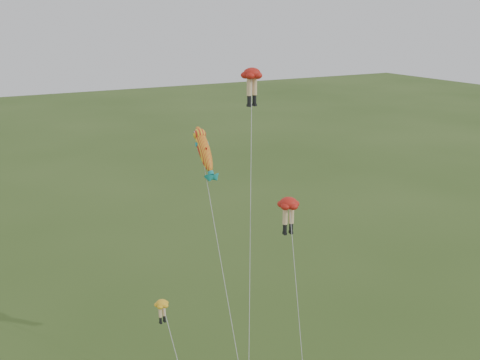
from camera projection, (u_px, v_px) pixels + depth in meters
name	position (u px, v px, depth m)	size (l,w,h in m)	color
legs_kite_red_high	(252.00, 80.00, 36.50)	(7.08, 11.61, 19.49)	red
legs_kite_red_mid	(289.00, 209.00, 32.67)	(2.79, 6.43, 12.27)	red
legs_kite_yellow	(164.00, 315.00, 30.19)	(1.03, 6.38, 7.45)	yellow
fish_kite	(204.00, 151.00, 35.12)	(2.32, 11.03, 16.07)	yellow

